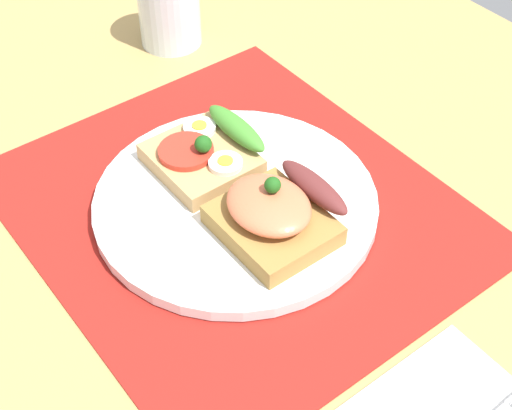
% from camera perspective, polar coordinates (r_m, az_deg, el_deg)
% --- Properties ---
extents(ground_plane, '(1.20, 0.90, 0.03)m').
position_cam_1_polar(ground_plane, '(0.69, -1.51, -1.29)').
color(ground_plane, tan).
extents(placemat, '(0.40, 0.35, 0.00)m').
position_cam_1_polar(placemat, '(0.68, -1.53, -0.26)').
color(placemat, maroon).
rests_on(placemat, ground_plane).
extents(plate, '(0.25, 0.25, 0.01)m').
position_cam_1_polar(plate, '(0.68, -1.54, 0.17)').
color(plate, white).
rests_on(plate, placemat).
extents(sandwich_egg_tomato, '(0.09, 0.10, 0.04)m').
position_cam_1_polar(sandwich_egg_tomato, '(0.70, -3.93, 3.85)').
color(sandwich_egg_tomato, tan).
rests_on(sandwich_egg_tomato, plate).
extents(sandwich_salmon, '(0.10, 0.10, 0.05)m').
position_cam_1_polar(sandwich_salmon, '(0.63, 1.39, -0.66)').
color(sandwich_salmon, olive).
rests_on(sandwich_salmon, plate).
extents(drinking_glass, '(0.07, 0.07, 0.08)m').
position_cam_1_polar(drinking_glass, '(0.88, -6.55, 14.44)').
color(drinking_glass, silver).
rests_on(drinking_glass, ground_plane).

